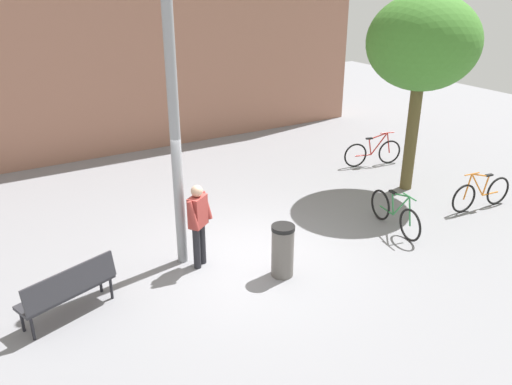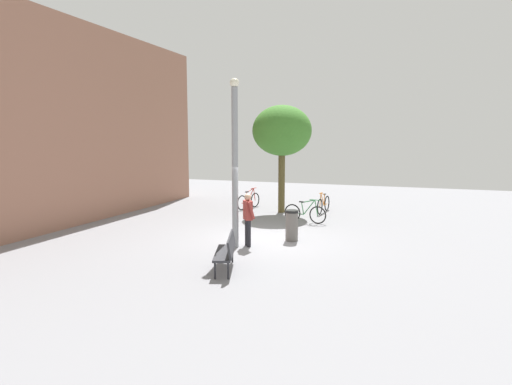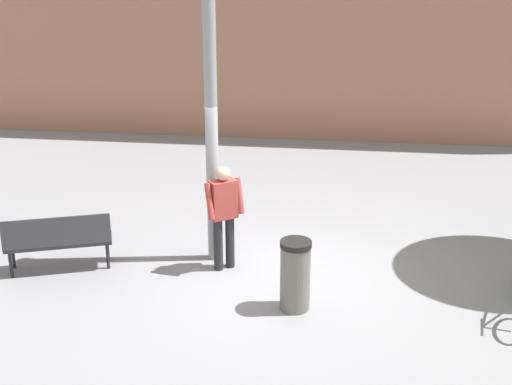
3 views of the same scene
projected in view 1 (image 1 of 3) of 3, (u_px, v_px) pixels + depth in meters
The scene contains 10 objects.
ground_plane at pixel (247, 258), 10.34m from camera, with size 36.00×36.00×0.00m, color gray.
building_facade at pixel (104, 19), 15.58m from camera, with size 17.21×2.00×7.89m, color #9E6B56.
lamppost at pixel (175, 126), 9.20m from camera, with size 0.28×0.28×5.17m.
person_by_lamppost at pixel (198, 220), 9.73m from camera, with size 0.61×0.53×1.67m.
park_bench at pixel (69, 288), 8.40m from camera, with size 1.67×0.97×0.92m.
plaza_tree at pixel (423, 44), 12.26m from camera, with size 2.66×2.66×4.85m.
bicycle_red at pixel (373, 153), 15.16m from camera, with size 1.77×0.50×0.97m.
bicycle_orange at pixel (481, 194), 12.37m from camera, with size 1.81×0.23×0.97m.
bicycle_green at pixel (395, 214), 11.35m from camera, with size 0.35×1.79×0.97m.
trash_bin at pixel (283, 251), 9.58m from camera, with size 0.43×0.43×1.02m.
Camera 1 is at (-4.44, -7.83, 5.26)m, focal length 36.50 mm.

